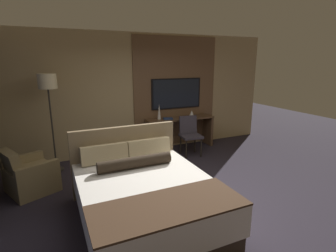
{
  "coord_description": "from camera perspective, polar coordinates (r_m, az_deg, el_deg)",
  "views": [
    {
      "loc": [
        -1.89,
        -3.35,
        2.17
      ],
      "look_at": [
        0.12,
        1.01,
        0.97
      ],
      "focal_mm": 28.0,
      "sensor_mm": 36.0,
      "label": 1
    }
  ],
  "objects": [
    {
      "name": "wall_back_tv_panel",
      "position": [
        6.33,
        -5.9,
        6.98
      ],
      "size": [
        7.2,
        0.09,
        2.8
      ],
      "color": "tan",
      "rests_on": "ground_plane"
    },
    {
      "name": "armchair_by_window",
      "position": [
        5.06,
        -27.89,
        -9.65
      ],
      "size": [
        0.92,
        0.94,
        0.8
      ],
      "rotation": [
        0.0,
        0.0,
        1.99
      ],
      "color": "olive",
      "rests_on": "ground_plane"
    },
    {
      "name": "tv",
      "position": [
        6.61,
        1.86,
        7.09
      ],
      "size": [
        1.34,
        0.04,
        0.75
      ],
      "color": "black"
    },
    {
      "name": "bed",
      "position": [
        3.73,
        -4.97,
        -15.11
      ],
      "size": [
        1.74,
        2.14,
        1.13
      ],
      "color": "#33281E",
      "rests_on": "ground_plane"
    },
    {
      "name": "vase_short",
      "position": [
        6.6,
        5.18,
        2.69
      ],
      "size": [
        0.14,
        0.14,
        0.17
      ],
      "color": "silver",
      "rests_on": "desk"
    },
    {
      "name": "floor_lamp",
      "position": [
        5.47,
        -24.64,
        7.19
      ],
      "size": [
        0.34,
        0.34,
        1.94
      ],
      "color": "#282623",
      "rests_on": "ground_plane"
    },
    {
      "name": "desk",
      "position": [
        6.61,
        2.5,
        -0.35
      ],
      "size": [
        1.72,
        0.46,
        0.79
      ],
      "color": "brown",
      "rests_on": "ground_plane"
    },
    {
      "name": "book",
      "position": [
        6.34,
        -0.01,
        1.63
      ],
      "size": [
        0.25,
        0.2,
        0.03
      ],
      "color": "navy",
      "rests_on": "desk"
    },
    {
      "name": "desk_chair",
      "position": [
        6.16,
        4.71,
        -1.26
      ],
      "size": [
        0.51,
        0.51,
        0.91
      ],
      "rotation": [
        0.0,
        0.0,
        -0.11
      ],
      "color": "#38333D",
      "rests_on": "ground_plane"
    },
    {
      "name": "ground_plane",
      "position": [
        4.42,
        4.24,
        -15.42
      ],
      "size": [
        16.0,
        16.0,
        0.0
      ],
      "primitive_type": "plane",
      "color": "#28232D"
    },
    {
      "name": "vase_tall",
      "position": [
        6.31,
        -1.94,
        3.11
      ],
      "size": [
        0.09,
        0.09,
        0.36
      ],
      "color": "silver",
      "rests_on": "desk"
    }
  ]
}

